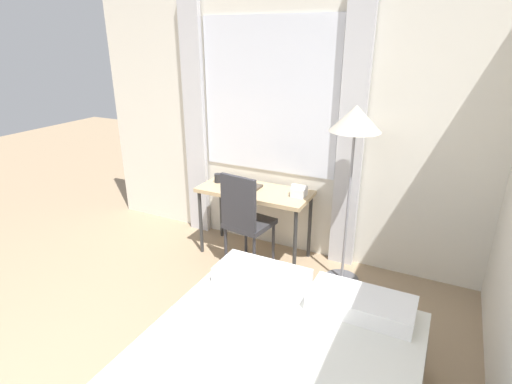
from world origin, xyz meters
The scene contains 7 objects.
wall_back_with_window centered at (-0.04, 3.37, 1.35)m, with size 4.68×0.13×2.70m.
desk centered at (-0.30, 3.05, 0.66)m, with size 1.13×0.49×0.73m.
desk_chair centered at (-0.26, 2.77, 0.55)m, with size 0.45×0.45×0.99m.
standing_lamp centered at (0.66, 2.96, 1.41)m, with size 0.42×0.42×1.64m.
telephone centered at (0.16, 3.08, 0.78)m, with size 0.15×0.13×0.11m.
book centered at (-0.38, 3.06, 0.74)m, with size 0.26×0.21×0.02m.
mug centered at (-0.74, 3.07, 0.78)m, with size 0.07×0.07×0.09m.
Camera 1 is at (1.37, -0.28, 2.15)m, focal length 28.00 mm.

